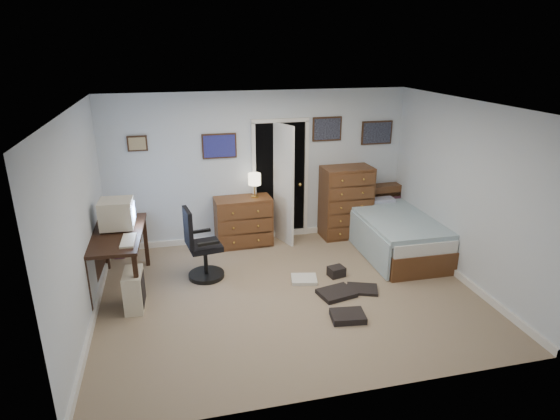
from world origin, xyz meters
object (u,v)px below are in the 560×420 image
at_px(computer_desk, 110,246).
at_px(tall_dresser, 346,202).
at_px(office_chair, 201,252).
at_px(bed, 393,233).
at_px(low_dresser, 243,221).

xyz_separation_m(computer_desk, tall_dresser, (3.76, 1.08, -0.03)).
distance_m(office_chair, tall_dresser, 2.76).
distance_m(computer_desk, tall_dresser, 3.91).
xyz_separation_m(computer_desk, bed, (4.28, 0.29, -0.33)).
xyz_separation_m(low_dresser, tall_dresser, (1.78, -0.02, 0.21)).
bearing_deg(tall_dresser, computer_desk, -165.85).
xyz_separation_m(office_chair, bed, (3.09, 0.23, -0.10)).
distance_m(computer_desk, bed, 4.31).
relative_size(office_chair, tall_dresser, 0.86).
bearing_deg(bed, computer_desk, -175.55).
height_order(office_chair, low_dresser, office_chair).
distance_m(office_chair, low_dresser, 1.30).
bearing_deg(office_chair, computer_desk, 174.19).
bearing_deg(low_dresser, office_chair, -129.01).
xyz_separation_m(computer_desk, office_chair, (1.19, 0.06, -0.23)).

